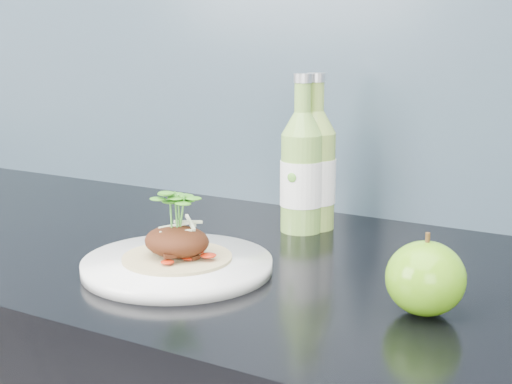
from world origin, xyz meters
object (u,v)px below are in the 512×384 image
cider_bottle_left (302,173)px  dinner_plate (177,265)px  cider_bottle_right (315,170)px  green_apple (425,278)px

cider_bottle_left → dinner_plate: bearing=-124.9°
cider_bottle_left → cider_bottle_right: size_ratio=1.00×
green_apple → dinner_plate: bearing=-176.7°
green_apple → cider_bottle_right: 0.37m
dinner_plate → cider_bottle_left: bearing=79.1°
dinner_plate → cider_bottle_left: cider_bottle_left is taller
dinner_plate → cider_bottle_left: size_ratio=1.23×
dinner_plate → green_apple: bearing=3.3°
cider_bottle_left → green_apple: bearing=-65.3°
cider_bottle_right → green_apple: bearing=-44.2°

